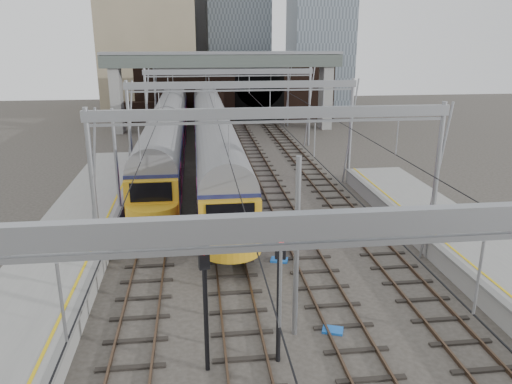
{
  "coord_description": "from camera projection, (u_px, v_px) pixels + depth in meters",
  "views": [
    {
      "loc": [
        -3.49,
        -14.35,
        10.9
      ],
      "look_at": [
        -0.18,
        12.69,
        2.4
      ],
      "focal_mm": 35.0,
      "sensor_mm": 36.0,
      "label": 1
    }
  ],
  "objects": [
    {
      "name": "signal_near_left",
      "position": [
        205.0,
        292.0,
        16.13
      ],
      "size": [
        0.37,
        0.46,
        4.75
      ],
      "rotation": [
        0.0,
        0.0,
        0.24
      ],
      "color": "black",
      "rests_on": "ground"
    },
    {
      "name": "train_second",
      "position": [
        171.0,
        120.0,
        51.95
      ],
      "size": [
        3.04,
        52.67,
        5.15
      ],
      "color": "black",
      "rests_on": "ground"
    },
    {
      "name": "signal_near_centre",
      "position": [
        279.0,
        282.0,
        16.57
      ],
      "size": [
        0.38,
        0.47,
        4.91
      ],
      "rotation": [
        0.0,
        0.0,
        -0.29
      ],
      "color": "black",
      "rests_on": "ground"
    },
    {
      "name": "retaining_wall",
      "position": [
        232.0,
        89.0,
        65.33
      ],
      "size": [
        28.0,
        2.75,
        9.0
      ],
      "color": "black",
      "rests_on": "ground"
    },
    {
      "name": "equip_cover_b",
      "position": [
        279.0,
        260.0,
        25.35
      ],
      "size": [
        0.99,
        0.83,
        0.1
      ],
      "primitive_type": "cube",
      "rotation": [
        0.0,
        0.0,
        -0.29
      ],
      "color": "blue",
      "rests_on": "ground"
    },
    {
      "name": "tracks",
      "position": [
        254.0,
        217.0,
        31.46
      ],
      "size": [
        14.4,
        80.0,
        0.22
      ],
      "color": "#4C3828",
      "rests_on": "ground"
    },
    {
      "name": "ground",
      "position": [
        306.0,
        366.0,
        17.25
      ],
      "size": [
        160.0,
        160.0,
        0.0
      ],
      "primitive_type": "plane",
      "color": "#38332D",
      "rests_on": "ground"
    },
    {
      "name": "platform_left",
      "position": [
        19.0,
        332.0,
        18.27
      ],
      "size": [
        4.32,
        55.0,
        1.12
      ],
      "color": "gray",
      "rests_on": "ground"
    },
    {
      "name": "overbridge",
      "position": [
        223.0,
        69.0,
        58.67
      ],
      "size": [
        28.0,
        3.0,
        9.25
      ],
      "color": "gray",
      "rests_on": "ground"
    },
    {
      "name": "overhead_line",
      "position": [
        243.0,
        100.0,
        35.65
      ],
      "size": [
        16.8,
        80.0,
        8.0
      ],
      "color": "gray",
      "rests_on": "ground"
    },
    {
      "name": "train_main",
      "position": [
        208.0,
        112.0,
        57.39
      ],
      "size": [
        3.1,
        71.55,
        5.23
      ],
      "color": "black",
      "rests_on": "ground"
    },
    {
      "name": "equip_cover_c",
      "position": [
        333.0,
        330.0,
        19.29
      ],
      "size": [
        0.93,
        0.79,
        0.09
      ],
      "primitive_type": "cube",
      "rotation": [
        0.0,
        0.0,
        -0.36
      ],
      "color": "blue",
      "rests_on": "ground"
    }
  ]
}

